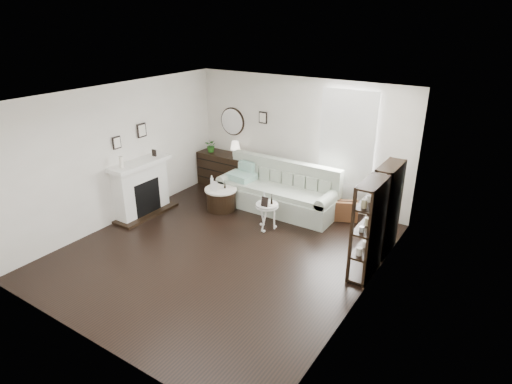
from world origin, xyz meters
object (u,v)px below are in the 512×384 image
Objects in this scene: drum_table at (221,199)px; pedestal_table at (267,206)px; dresser at (224,170)px; sofa at (278,193)px.

pedestal_table is at bearing -10.60° from drum_table.
dresser is 2.46m from pedestal_table.
dresser is at bearing 167.41° from sofa.
sofa is 1.79m from dresser.
sofa is 4.90× the size of pedestal_table.
drum_table is 1.29× the size of pedestal_table.
sofa is 2.12× the size of dresser.
dresser reaches higher than pedestal_table.
pedestal_table reaches higher than drum_table.
drum_table is at bearing -143.76° from sofa.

